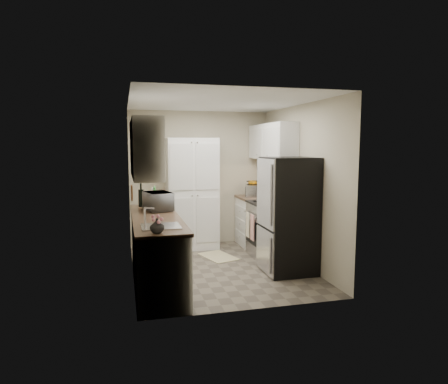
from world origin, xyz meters
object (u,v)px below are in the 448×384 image
object	(u,v)px
pantry_cabinet	(192,194)
microwave	(158,201)
refrigerator	(289,215)
electric_range	(271,229)
toaster_oven	(254,191)
wine_bottle	(141,196)

from	to	relation	value
pantry_cabinet	microwave	bearing A→B (deg)	-119.72
refrigerator	microwave	distance (m)	1.92
electric_range	microwave	xyz separation A→B (m)	(-1.88, -0.32, 0.58)
refrigerator	toaster_oven	world-z (taller)	refrigerator
pantry_cabinet	refrigerator	size ratio (longest dim) A/B	1.18
pantry_cabinet	toaster_oven	bearing A→B (deg)	-7.14
microwave	pantry_cabinet	bearing A→B (deg)	-44.75
pantry_cabinet	refrigerator	distance (m)	2.07
refrigerator	toaster_oven	bearing A→B (deg)	90.28
electric_range	toaster_oven	world-z (taller)	toaster_oven
pantry_cabinet	microwave	world-z (taller)	pantry_cabinet
microwave	wine_bottle	world-z (taller)	wine_bottle
pantry_cabinet	refrigerator	xyz separation A→B (m)	(1.14, -1.73, -0.15)
refrigerator	wine_bottle	distance (m)	2.28
microwave	toaster_oven	bearing A→B (deg)	-74.15
electric_range	microwave	size ratio (longest dim) A/B	2.30
electric_range	microwave	world-z (taller)	microwave
refrigerator	microwave	world-z (taller)	refrigerator
wine_bottle	pantry_cabinet	bearing A→B (deg)	40.93
electric_range	refrigerator	world-z (taller)	refrigerator
electric_range	refrigerator	size ratio (longest dim) A/B	0.66
pantry_cabinet	toaster_oven	size ratio (longest dim) A/B	4.98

